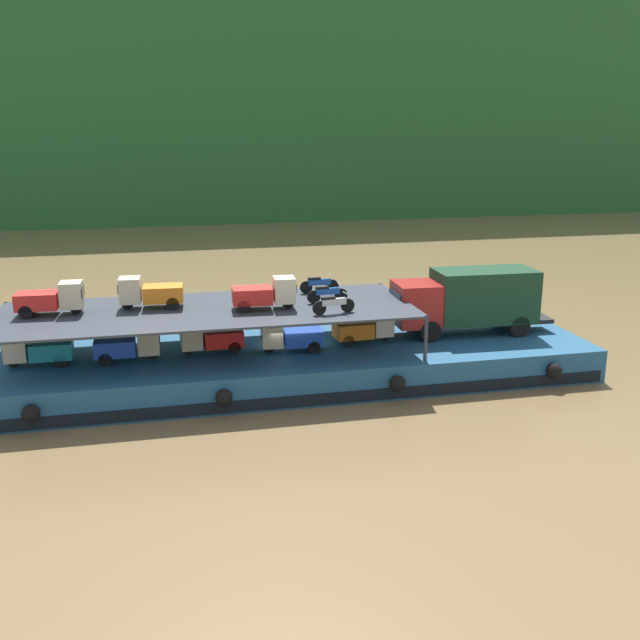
# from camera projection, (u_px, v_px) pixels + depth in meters

# --- Properties ---
(ground_plane) EXTENTS (400.00, 400.00, 0.00)m
(ground_plane) POSITION_uv_depth(u_px,v_px,m) (295.00, 378.00, 33.63)
(ground_plane) COLOR brown
(hillside_far_bank) EXTENTS (140.14, 27.91, 28.91)m
(hillside_far_bank) POSITION_uv_depth(u_px,v_px,m) (193.00, 81.00, 91.39)
(hillside_far_bank) COLOR #235628
(hillside_far_bank) RESTS_ON ground
(cargo_barge) EXTENTS (27.07, 7.98, 1.50)m
(cargo_barge) POSITION_uv_depth(u_px,v_px,m) (295.00, 363.00, 33.41)
(cargo_barge) COLOR navy
(cargo_barge) RESTS_ON ground
(covered_lorry) EXTENTS (7.91, 2.50, 3.10)m
(covered_lorry) POSITION_uv_depth(u_px,v_px,m) (468.00, 299.00, 34.95)
(covered_lorry) COLOR maroon
(covered_lorry) RESTS_ON cargo_barge
(cargo_rack) EXTENTS (17.87, 6.63, 2.00)m
(cargo_rack) POSITION_uv_depth(u_px,v_px,m) (209.00, 310.00, 31.91)
(cargo_rack) COLOR #2D333D
(cargo_rack) RESTS_ON cargo_barge
(mini_truck_lower_stern) EXTENTS (2.75, 1.22, 1.38)m
(mini_truck_lower_stern) POSITION_uv_depth(u_px,v_px,m) (37.00, 349.00, 30.60)
(mini_truck_lower_stern) COLOR teal
(mini_truck_lower_stern) RESTS_ON cargo_barge
(mini_truck_lower_aft) EXTENTS (2.75, 1.21, 1.38)m
(mini_truck_lower_aft) POSITION_uv_depth(u_px,v_px,m) (129.00, 345.00, 31.21)
(mini_truck_lower_aft) COLOR #1E47B7
(mini_truck_lower_aft) RESTS_ON cargo_barge
(mini_truck_lower_mid) EXTENTS (2.80, 1.30, 1.38)m
(mini_truck_lower_mid) POSITION_uv_depth(u_px,v_px,m) (210.00, 338.00, 32.27)
(mini_truck_lower_mid) COLOR red
(mini_truck_lower_mid) RESTS_ON cargo_barge
(mini_truck_lower_fore) EXTENTS (2.79, 1.28, 1.38)m
(mini_truck_lower_fore) POSITION_uv_depth(u_px,v_px,m) (290.00, 336.00, 32.48)
(mini_truck_lower_fore) COLOR #1E47B7
(mini_truck_lower_fore) RESTS_ON cargo_barge
(mini_truck_lower_bow) EXTENTS (2.80, 1.30, 1.38)m
(mini_truck_lower_bow) POSITION_uv_depth(u_px,v_px,m) (365.00, 328.00, 33.81)
(mini_truck_lower_bow) COLOR orange
(mini_truck_lower_bow) RESTS_ON cargo_barge
(mini_truck_upper_stern) EXTENTS (2.78, 1.28, 1.38)m
(mini_truck_upper_stern) POSITION_uv_depth(u_px,v_px,m) (51.00, 299.00, 30.80)
(mini_truck_upper_stern) COLOR red
(mini_truck_upper_stern) RESTS_ON cargo_rack
(mini_truck_upper_mid) EXTENTS (2.79, 1.30, 1.38)m
(mini_truck_upper_mid) POSITION_uv_depth(u_px,v_px,m) (150.00, 293.00, 31.91)
(mini_truck_upper_mid) COLOR orange
(mini_truck_upper_mid) RESTS_ON cargo_rack
(mini_truck_upper_fore) EXTENTS (2.78, 1.28, 1.38)m
(mini_truck_upper_fore) POSITION_uv_depth(u_px,v_px,m) (265.00, 294.00, 31.71)
(mini_truck_upper_fore) COLOR red
(mini_truck_upper_fore) RESTS_ON cargo_rack
(motorcycle_upper_port) EXTENTS (1.89, 0.55, 0.87)m
(motorcycle_upper_port) POSITION_uv_depth(u_px,v_px,m) (333.00, 304.00, 31.01)
(motorcycle_upper_port) COLOR black
(motorcycle_upper_port) RESTS_ON cargo_rack
(motorcycle_upper_centre) EXTENTS (1.90, 0.55, 0.87)m
(motorcycle_upper_centre) POSITION_uv_depth(u_px,v_px,m) (327.00, 293.00, 32.92)
(motorcycle_upper_centre) COLOR black
(motorcycle_upper_centre) RESTS_ON cargo_rack
(motorcycle_upper_stbd) EXTENTS (1.90, 0.55, 0.87)m
(motorcycle_upper_stbd) POSITION_uv_depth(u_px,v_px,m) (319.00, 284.00, 34.81)
(motorcycle_upper_stbd) COLOR black
(motorcycle_upper_stbd) RESTS_ON cargo_rack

